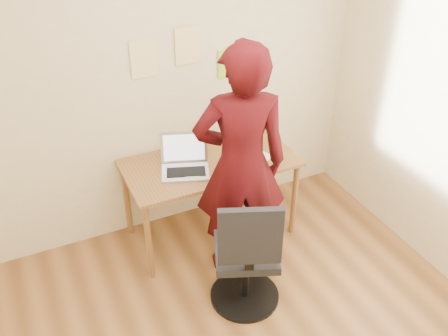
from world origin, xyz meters
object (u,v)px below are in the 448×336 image
phone (236,166)px  office_chair (247,261)px  laptop (185,164)px  desk (210,170)px  person (241,166)px

phone → office_chair: office_chair is taller
phone → office_chair: 0.82m
laptop → office_chair: 0.93m
desk → laptop: (-0.23, -0.03, 0.14)m
phone → office_chair: (-0.26, -0.71, -0.32)m
laptop → phone: 0.41m
phone → person: bearing=-120.2°
person → desk: bearing=-66.1°
laptop → office_chair: bearing=-62.3°
office_chair → person: size_ratio=0.53×
desk → phone: size_ratio=10.32×
office_chair → laptop: bearing=120.1°
desk → person: (0.05, -0.45, 0.29)m
desk → person: person is taller
desk → phone: 0.24m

